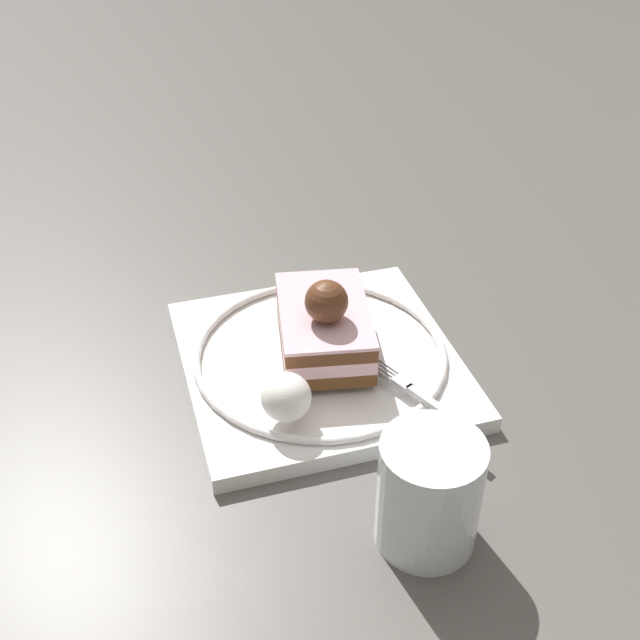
# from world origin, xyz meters

# --- Properties ---
(ground_plane) EXTENTS (2.40, 2.40, 0.00)m
(ground_plane) POSITION_xyz_m (0.00, 0.00, 0.00)
(ground_plane) COLOR #53504C
(dessert_plate) EXTENTS (0.26, 0.26, 0.02)m
(dessert_plate) POSITION_xyz_m (-0.01, -0.01, 0.01)
(dessert_plate) COLOR white
(dessert_plate) RESTS_ON ground_plane
(cake_slice) EXTENTS (0.11, 0.07, 0.07)m
(cake_slice) POSITION_xyz_m (-0.00, -0.01, 0.04)
(cake_slice) COLOR #593618
(cake_slice) RESTS_ON dessert_plate
(whipped_cream_dollop) EXTENTS (0.04, 0.04, 0.04)m
(whipped_cream_dollop) POSITION_xyz_m (-0.08, 0.02, 0.04)
(whipped_cream_dollop) COLOR white
(whipped_cream_dollop) RESTS_ON dessert_plate
(fork) EXTENTS (0.09, 0.07, 0.00)m
(fork) POSITION_xyz_m (-0.07, -0.08, 0.02)
(fork) COLOR silver
(fork) RESTS_ON dessert_plate
(drink_glass_near) EXTENTS (0.07, 0.07, 0.08)m
(drink_glass_near) POSITION_xyz_m (-0.18, -0.07, 0.04)
(drink_glass_near) COLOR silver
(drink_glass_near) RESTS_ON ground_plane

